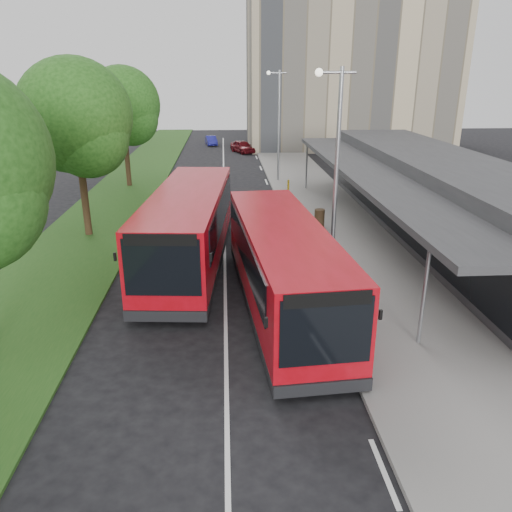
# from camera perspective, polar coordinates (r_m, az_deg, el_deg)

# --- Properties ---
(ground) EXTENTS (120.00, 120.00, 0.00)m
(ground) POSITION_cam_1_polar(r_m,az_deg,el_deg) (17.96, -3.51, -6.05)
(ground) COLOR black
(ground) RESTS_ON ground
(pavement) EXTENTS (5.00, 80.00, 0.15)m
(pavement) POSITION_cam_1_polar(r_m,az_deg,el_deg) (37.43, 5.61, 7.97)
(pavement) COLOR gray
(pavement) RESTS_ON ground
(grass_verge) EXTENTS (5.00, 80.00, 0.10)m
(grass_verge) POSITION_cam_1_polar(r_m,az_deg,el_deg) (37.63, -14.51, 7.45)
(grass_verge) COLOR #1E4917
(grass_verge) RESTS_ON ground
(lane_centre_line) EXTENTS (0.12, 70.00, 0.01)m
(lane_centre_line) POSITION_cam_1_polar(r_m,az_deg,el_deg) (32.11, -3.67, 5.85)
(lane_centre_line) COLOR silver
(lane_centre_line) RESTS_ON ground
(kerb_dashes) EXTENTS (0.12, 56.00, 0.01)m
(kerb_dashes) POSITION_cam_1_polar(r_m,az_deg,el_deg) (36.14, 1.59, 7.51)
(kerb_dashes) COLOR silver
(kerb_dashes) RESTS_ON ground
(office_block) EXTENTS (22.00, 12.00, 18.00)m
(office_block) POSITION_cam_1_polar(r_m,az_deg,el_deg) (59.77, 10.54, 20.89)
(office_block) COLOR tan
(office_block) RESTS_ON ground
(station_building) EXTENTS (7.70, 26.00, 4.00)m
(station_building) POSITION_cam_1_polar(r_m,az_deg,el_deg) (27.06, 20.08, 6.39)
(station_building) COLOR #2D2D2F
(station_building) RESTS_ON ground
(tree_mid) EXTENTS (5.45, 5.45, 8.76)m
(tree_mid) POSITION_cam_1_polar(r_m,az_deg,el_deg) (26.24, -19.90, 14.06)
(tree_mid) COLOR #342215
(tree_mid) RESTS_ON ground
(tree_far) EXTENTS (5.30, 5.30, 8.52)m
(tree_far) POSITION_cam_1_polar(r_m,az_deg,el_deg) (37.92, -14.98, 15.86)
(tree_far) COLOR #342215
(tree_far) RESTS_ON ground
(lamp_post_near) EXTENTS (1.44, 0.28, 8.00)m
(lamp_post_near) POSITION_cam_1_polar(r_m,az_deg,el_deg) (18.84, 8.95, 10.13)
(lamp_post_near) COLOR gray
(lamp_post_near) RESTS_ON pavement
(lamp_post_far) EXTENTS (1.44, 0.28, 8.00)m
(lamp_post_far) POSITION_cam_1_polar(r_m,az_deg,el_deg) (38.46, 2.50, 15.37)
(lamp_post_far) COLOR gray
(lamp_post_far) RESTS_ON pavement
(bus_main) EXTENTS (3.62, 11.11, 3.10)m
(bus_main) POSITION_cam_1_polar(r_m,az_deg,el_deg) (17.32, 3.10, -1.32)
(bus_main) COLOR #AC0916
(bus_main) RESTS_ON ground
(bus_second) EXTENTS (3.89, 11.81, 3.29)m
(bus_second) POSITION_cam_1_polar(r_m,az_deg,el_deg) (21.55, -7.65, 3.17)
(bus_second) COLOR #AC0916
(bus_second) RESTS_ON ground
(litter_bin) EXTENTS (0.66, 0.66, 0.98)m
(litter_bin) POSITION_cam_1_polar(r_m,az_deg,el_deg) (26.91, 7.26, 4.30)
(litter_bin) COLOR #322314
(litter_bin) RESTS_ON pavement
(bollard) EXTENTS (0.19, 0.19, 0.88)m
(bollard) POSITION_cam_1_polar(r_m,az_deg,el_deg) (34.86, 3.71, 7.98)
(bollard) COLOR yellow
(bollard) RESTS_ON pavement
(car_near) EXTENTS (2.87, 4.05, 1.28)m
(car_near) POSITION_cam_1_polar(r_m,az_deg,el_deg) (53.94, -1.54, 12.40)
(car_near) COLOR #520B11
(car_near) RESTS_ON ground
(car_far) EXTENTS (1.58, 3.35, 1.06)m
(car_far) POSITION_cam_1_polar(r_m,az_deg,el_deg) (59.98, -5.14, 13.01)
(car_far) COLOR navy
(car_far) RESTS_ON ground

